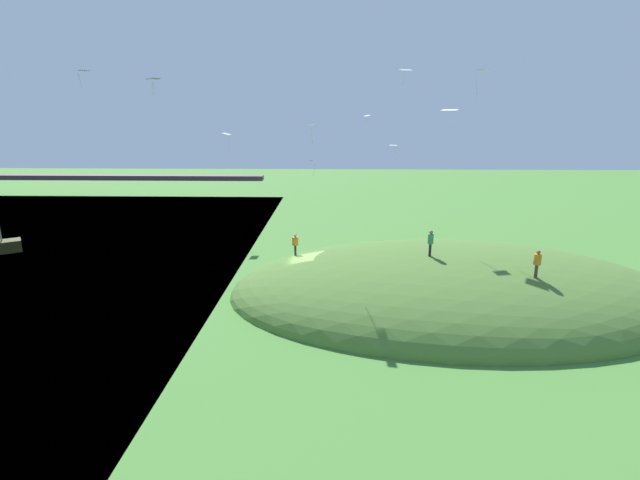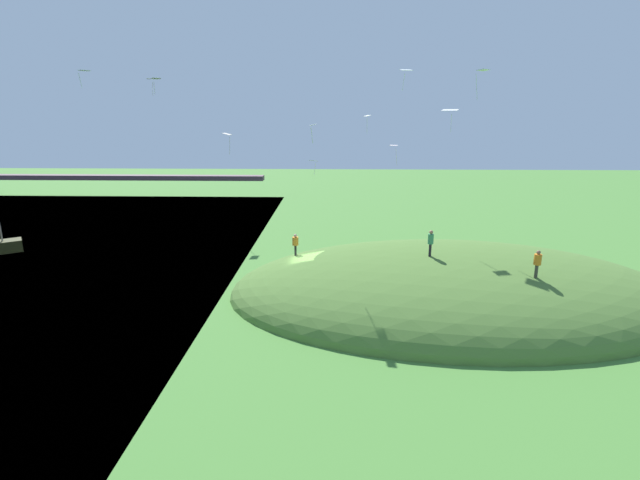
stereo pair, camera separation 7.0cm
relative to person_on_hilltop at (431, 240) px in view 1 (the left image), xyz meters
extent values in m
plane|color=#447931|center=(-8.32, 2.24, -4.30)|extent=(160.00, 160.00, 0.00)
ellipsoid|color=#496D2E|center=(1.84, 0.98, -4.30)|extent=(31.07, 19.66, 6.43)
cube|color=#564148|center=(-41.63, 39.54, -1.00)|extent=(49.28, 1.80, 0.70)
cube|color=black|center=(0.00, 0.00, -0.70)|extent=(0.20, 0.24, 0.85)
cylinder|color=#398754|center=(0.00, 0.00, 0.06)|extent=(0.52, 0.52, 0.67)
sphere|color=#99674E|center=(0.00, 0.00, 0.52)|extent=(0.25, 0.25, 0.25)
cube|color=black|center=(-9.31, 3.67, -1.85)|extent=(0.15, 0.26, 0.79)
cylinder|color=orange|center=(-9.31, 3.67, -1.15)|extent=(0.48, 0.48, 0.62)
sphere|color=tan|center=(-9.31, 3.67, -0.71)|extent=(0.24, 0.24, 0.24)
cube|color=#39372C|center=(5.78, -3.09, -1.09)|extent=(0.26, 0.27, 0.81)
cylinder|color=orange|center=(5.78, -3.09, -0.36)|extent=(0.62, 0.62, 0.64)
sphere|color=brown|center=(5.78, -3.09, 0.08)|extent=(0.24, 0.24, 0.24)
cube|color=white|center=(-0.54, 17.67, 5.10)|extent=(0.99, 1.24, 0.04)
cylinder|color=white|center=(-0.26, 17.39, 3.98)|extent=(0.22, 0.16, 1.69)
cube|color=white|center=(-17.48, 18.73, 6.15)|extent=(0.84, 1.16, 0.22)
cylinder|color=white|center=(-17.26, 18.75, 4.97)|extent=(0.18, 0.28, 1.80)
cube|color=white|center=(-3.37, 15.61, 7.96)|extent=(0.73, 0.84, 0.15)
cylinder|color=white|center=(-3.36, 15.90, 7.04)|extent=(0.06, 0.08, 1.49)
cube|color=white|center=(-21.44, 10.86, 11.01)|extent=(1.05, 1.19, 0.06)
cylinder|color=white|center=(-21.68, 10.85, 10.23)|extent=(0.04, 0.07, 1.06)
cube|color=white|center=(-22.54, 12.97, 11.12)|extent=(1.23, 1.08, 0.04)
cylinder|color=white|center=(-22.65, 13.06, 10.28)|extent=(0.07, 0.20, 1.16)
cube|color=silver|center=(2.05, -1.65, 10.49)|extent=(0.87, 0.85, 0.07)
cylinder|color=silver|center=(1.79, -1.47, 9.56)|extent=(0.25, 0.14, 1.48)
cube|color=white|center=(1.80, 4.73, 8.35)|extent=(1.37, 1.22, 0.14)
cylinder|color=white|center=(1.98, 4.91, 7.44)|extent=(0.07, 0.20, 1.24)
cube|color=silver|center=(-8.51, 16.31, 3.69)|extent=(1.01, 1.02, 0.12)
cylinder|color=silver|center=(-8.36, 16.29, 2.85)|extent=(0.19, 0.22, 1.24)
cube|color=silver|center=(-7.86, 1.38, 7.38)|extent=(0.47, 0.67, 0.15)
cylinder|color=silver|center=(-7.93, 1.50, 6.69)|extent=(0.15, 0.15, 1.04)
cube|color=white|center=(-21.09, -1.73, 10.52)|extent=(0.69, 0.74, 0.03)
cylinder|color=white|center=(-21.29, -1.94, 9.95)|extent=(0.14, 0.04, 0.83)
cube|color=white|center=(-0.94, 8.29, 11.38)|extent=(1.03, 0.83, 0.15)
cylinder|color=white|center=(-1.08, 8.50, 10.51)|extent=(0.17, 0.15, 1.29)
camera|label=1|loc=(-6.48, -30.44, 7.95)|focal=26.49mm
camera|label=2|loc=(-6.41, -30.44, 7.95)|focal=26.49mm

